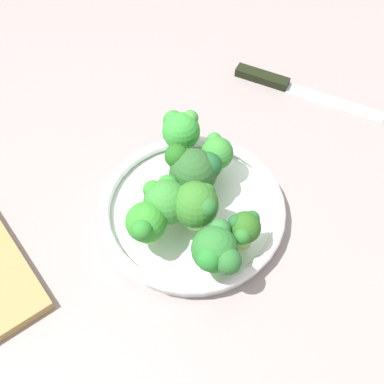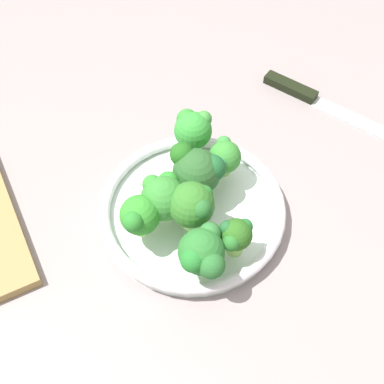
# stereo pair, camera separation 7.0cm
# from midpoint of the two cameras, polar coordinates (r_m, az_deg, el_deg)

# --- Properties ---
(ground_plane) EXTENTS (1.30, 1.30, 0.03)m
(ground_plane) POSITION_cam_midpoint_polar(r_m,az_deg,el_deg) (0.78, -0.06, -1.42)
(ground_plane) COLOR gray
(bowl) EXTENTS (0.27, 0.27, 0.03)m
(bowl) POSITION_cam_midpoint_polar(r_m,az_deg,el_deg) (0.74, 2.71, -2.21)
(bowl) COLOR white
(bowl) RESTS_ON ground_plane
(broccoli_floret_0) EXTENTS (0.07, 0.07, 0.07)m
(broccoli_floret_0) POSITION_cam_midpoint_polar(r_m,az_deg,el_deg) (0.71, 3.43, 2.18)
(broccoli_floret_0) COLOR #97D262
(broccoli_floret_0) RESTS_ON bowl
(broccoli_floret_1) EXTENTS (0.07, 0.06, 0.07)m
(broccoli_floret_1) POSITION_cam_midpoint_polar(r_m,az_deg,el_deg) (0.64, 4.30, -6.95)
(broccoli_floret_1) COLOR #8ED161
(broccoli_floret_1) RESTS_ON bowl
(broccoli_floret_2) EXTENTS (0.05, 0.04, 0.06)m
(broccoli_floret_2) POSITION_cam_midpoint_polar(r_m,az_deg,el_deg) (0.66, 7.88, -4.99)
(broccoli_floret_2) COLOR #98CF62
(broccoli_floret_2) RESTS_ON bowl
(broccoli_floret_3) EXTENTS (0.06, 0.06, 0.08)m
(broccoli_floret_3) POSITION_cam_midpoint_polar(r_m,az_deg,el_deg) (0.67, 3.05, -1.68)
(broccoli_floret_3) COLOR #99D56B
(broccoli_floret_3) RESTS_ON bowl
(broccoli_floret_4) EXTENTS (0.06, 0.06, 0.07)m
(broccoli_floret_4) POSITION_cam_midpoint_polar(r_m,az_deg,el_deg) (0.76, 2.76, 6.71)
(broccoli_floret_4) COLOR #96DA63
(broccoli_floret_4) RESTS_ON bowl
(broccoli_floret_5) EXTENTS (0.06, 0.05, 0.06)m
(broccoli_floret_5) POSITION_cam_midpoint_polar(r_m,az_deg,el_deg) (0.74, 6.31, 3.68)
(broccoli_floret_5) COLOR #7ABA54
(broccoli_floret_5) RESTS_ON bowl
(broccoli_floret_6) EXTENTS (0.07, 0.06, 0.07)m
(broccoli_floret_6) POSITION_cam_midpoint_polar(r_m,az_deg,el_deg) (0.68, -0.29, -0.69)
(broccoli_floret_6) COLOR #88B454
(broccoli_floret_6) RESTS_ON bowl
(broccoli_floret_7) EXTENTS (0.06, 0.05, 0.07)m
(broccoli_floret_7) POSITION_cam_midpoint_polar(r_m,az_deg,el_deg) (0.67, -2.80, -2.80)
(broccoli_floret_7) COLOR #93D26E
(broccoli_floret_7) RESTS_ON bowl
(knife) EXTENTS (0.20, 0.21, 0.01)m
(knife) POSITION_cam_midpoint_polar(r_m,az_deg,el_deg) (0.93, 15.53, 9.69)
(knife) COLOR silver
(knife) RESTS_ON ground_plane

